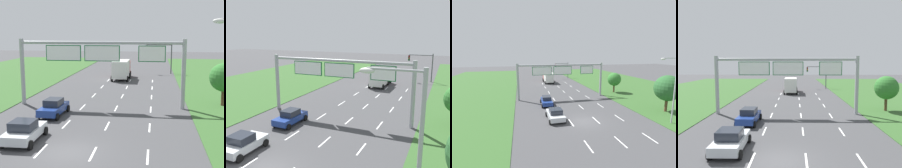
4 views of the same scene
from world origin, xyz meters
The scene contains 13 objects.
ground_plane centered at (0.00, 0.00, 0.00)m, with size 200.00×200.00×0.00m, color #424244.
grass_verge_right centered at (21.00, 10.00, 0.03)m, with size 24.00×120.00×0.06m, color #335B28.
lane_dashes_inner_left centered at (-1.75, 6.00, 0.00)m, with size 0.14×50.40×0.01m.
lane_dashes_inner_right centered at (1.75, 6.00, 0.00)m, with size 0.14×50.40×0.01m.
lane_dashes_slip centered at (5.25, 6.00, 0.00)m, with size 0.14×50.40×0.01m.
car_near_red centered at (-3.52, 1.55, 0.77)m, with size 2.24×4.11×1.58m.
car_lead_silver centered at (-3.69, 8.56, 0.77)m, with size 2.12×4.25×1.57m.
box_truck centered at (0.20, 31.58, 1.69)m, with size 2.73×7.25×3.12m.
sign_gantry centered at (0.02, 12.71, 4.97)m, with size 17.24×0.44×7.00m.
traffic_light_mast centered at (6.57, 39.14, 3.87)m, with size 4.76×0.49×5.60m.
street_lamp centered at (10.32, -3.33, 5.08)m, with size 2.61×0.32×8.50m.
roadside_tree_near centered at (13.57, 0.60, 3.70)m, with size 3.92×3.92×5.67m.
roadside_tree_mid centered at (12.69, 14.56, 3.02)m, with size 2.98×2.98×4.53m.
Camera 3 is at (-7.86, -20.58, 8.99)m, focal length 28.00 mm.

